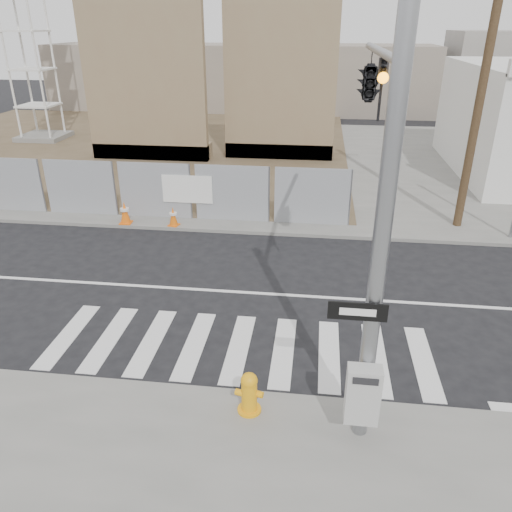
# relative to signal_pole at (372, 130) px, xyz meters

# --- Properties ---
(ground) EXTENTS (100.00, 100.00, 0.00)m
(ground) POSITION_rel_signal_pole_xyz_m (-2.49, 2.05, -4.78)
(ground) COLOR black
(ground) RESTS_ON ground
(sidewalk_far) EXTENTS (50.00, 20.00, 0.12)m
(sidewalk_far) POSITION_rel_signal_pole_xyz_m (-2.49, 16.05, -4.72)
(sidewalk_far) COLOR slate
(sidewalk_far) RESTS_ON ground
(signal_pole) EXTENTS (0.96, 5.87, 7.00)m
(signal_pole) POSITION_rel_signal_pole_xyz_m (0.00, 0.00, 0.00)
(signal_pole) COLOR gray
(signal_pole) RESTS_ON sidewalk_near
(chain_link_fence) EXTENTS (24.60, 0.04, 2.00)m
(chain_link_fence) POSITION_rel_signal_pole_xyz_m (-12.49, 7.05, -3.66)
(chain_link_fence) COLOR gray
(chain_link_fence) RESTS_ON sidewalk_far
(concrete_wall_left) EXTENTS (6.00, 1.30, 8.00)m
(concrete_wall_left) POSITION_rel_signal_pole_xyz_m (-9.49, 15.13, -1.40)
(concrete_wall_left) COLOR #7C654A
(concrete_wall_left) RESTS_ON sidewalk_far
(concrete_wall_right) EXTENTS (5.50, 1.30, 8.00)m
(concrete_wall_right) POSITION_rel_signal_pole_xyz_m (-2.99, 16.13, -1.40)
(concrete_wall_right) COLOR #7C654A
(concrete_wall_right) RESTS_ON sidewalk_far
(utility_pole_right) EXTENTS (1.60, 0.28, 10.00)m
(utility_pole_right) POSITION_rel_signal_pole_xyz_m (4.01, 7.55, 0.42)
(utility_pole_right) COLOR #463520
(utility_pole_right) RESTS_ON sidewalk_far
(fire_hydrant) EXTENTS (0.54, 0.54, 0.83)m
(fire_hydrant) POSITION_rel_signal_pole_xyz_m (-1.97, -2.50, -4.25)
(fire_hydrant) COLOR #EF9F0D
(fire_hydrant) RESTS_ON sidewalk_near
(traffic_cone_c) EXTENTS (0.43, 0.43, 0.79)m
(traffic_cone_c) POSITION_rel_signal_pole_xyz_m (-7.59, 6.27, -4.28)
(traffic_cone_c) COLOR orange
(traffic_cone_c) RESTS_ON sidewalk_far
(traffic_cone_d) EXTENTS (0.41, 0.41, 0.67)m
(traffic_cone_d) POSITION_rel_signal_pole_xyz_m (-5.85, 6.27, -4.33)
(traffic_cone_d) COLOR orange
(traffic_cone_d) RESTS_ON sidewalk_far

